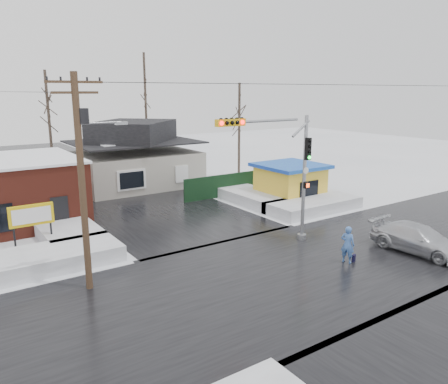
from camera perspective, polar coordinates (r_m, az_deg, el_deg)
ground at (r=20.83m, az=7.91°, el=-10.43°), size 120.00×120.00×0.00m
road_ns at (r=20.82m, az=7.91°, el=-10.41°), size 10.00×120.00×0.02m
road_ew at (r=20.82m, az=7.91°, el=-10.41°), size 120.00×10.00×0.02m
snowbank_nw at (r=22.80m, az=-22.29°, el=-8.12°), size 7.00×3.00×0.80m
snowbank_ne at (r=31.42m, az=11.59°, el=-1.68°), size 7.00×3.00×0.80m
snowbank_nside_w at (r=27.84m, az=-20.50°, el=-4.18°), size 3.00×8.00×0.80m
snowbank_nside_e at (r=33.74m, az=3.12°, el=-0.41°), size 3.00×8.00×0.80m
traffic_signal at (r=23.25m, az=7.82°, el=3.74°), size 6.05×0.68×7.00m
utility_pole at (r=18.51m, az=-17.96°, el=2.64°), size 3.15×0.44×9.00m
marquee_sign at (r=24.69m, az=-23.84°, el=-2.95°), size 2.20×0.21×2.55m
house at (r=39.42m, az=-11.63°, el=4.59°), size 10.40×8.40×5.76m
kiosk at (r=33.60m, az=8.62°, el=1.26°), size 4.60×4.60×2.88m
fence at (r=34.92m, az=0.49°, el=0.92°), size 8.00×0.12×1.80m
tree_far_left at (r=41.02m, az=-22.14°, el=11.72°), size 3.00×3.00×10.00m
tree_far_mid at (r=46.13m, az=-10.32°, el=14.48°), size 3.00×3.00×12.00m
tree_far_right at (r=42.23m, az=2.02°, el=11.58°), size 3.00×3.00×9.00m
pedestrian at (r=22.29m, az=15.83°, el=-6.65°), size 0.66×0.79×1.86m
car at (r=25.00m, az=24.04°, el=-5.65°), size 2.40×5.12×1.44m
shopping_bag at (r=22.76m, az=16.58°, el=-8.31°), size 0.30×0.22×0.35m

